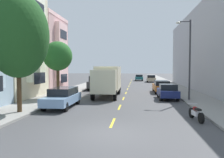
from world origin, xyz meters
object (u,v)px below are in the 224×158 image
object	(u,v)px
parked_hatchback_navy	(168,92)
parked_sedan_silver	(114,77)
street_tree_nearest	(18,36)
parked_wagon_sky	(63,97)
parked_wagon_champagne	(151,78)
moving_teal_sedan	(139,77)
street_tree_second	(58,56)
parked_suv_red	(116,75)
delivery_box_truck	(108,79)
parked_wagon_orange	(161,86)
parked_suv_charcoal	(97,83)
street_lamp	(188,54)
parked_hatchback_black	(104,81)
parked_sedan_burgundy	(110,79)
parked_motorcycle	(196,113)

from	to	relation	value
parked_hatchback_navy	parked_sedan_silver	xyz separation A→B (m)	(-8.72, 34.83, -0.01)
street_tree_nearest	parked_wagon_sky	bearing A→B (deg)	54.01
parked_wagon_champagne	moving_teal_sedan	size ratio (longest dim) A/B	1.05
street_tree_second	parked_suv_red	xyz separation A→B (m)	(1.92, 41.19, -3.19)
parked_wagon_champagne	moving_teal_sedan	world-z (taller)	parked_wagon_champagne
street_tree_second	delivery_box_truck	world-z (taller)	street_tree_second
parked_wagon_sky	parked_wagon_orange	bearing A→B (deg)	52.29
parked_sedan_silver	parked_wagon_orange	xyz separation A→B (m)	(8.72, -29.00, 0.05)
parked_sedan_silver	moving_teal_sedan	bearing A→B (deg)	-27.81
parked_sedan_silver	parked_suv_charcoal	world-z (taller)	parked_suv_charcoal
parked_wagon_champagne	parked_sedan_silver	distance (m)	11.87
parked_suv_red	parked_hatchback_navy	bearing A→B (deg)	-77.77
street_lamp	parked_sedan_silver	xyz separation A→B (m)	(-10.39, 35.77, -3.57)
delivery_box_truck	parked_wagon_sky	bearing A→B (deg)	-109.40
street_lamp	parked_hatchback_black	world-z (taller)	street_lamp
street_tree_second	street_lamp	world-z (taller)	street_lamp
parked_sedan_burgundy	parked_suv_red	bearing A→B (deg)	90.54
delivery_box_truck	parked_sedan_burgundy	distance (m)	23.85
parked_wagon_sky	parked_motorcycle	world-z (taller)	parked_wagon_sky
parked_wagon_sky	parked_sedan_silver	xyz separation A→B (m)	(-0.05, 40.22, -0.05)
parked_sedan_silver	moving_teal_sedan	size ratio (longest dim) A/B	1.01
parked_wagon_champagne	parked_sedan_silver	world-z (taller)	parked_wagon_champagne
parked_suv_red	parked_motorcycle	xyz separation A→B (m)	(9.23, -49.27, -0.58)
parked_sedan_silver	parked_suv_charcoal	size ratio (longest dim) A/B	0.94
parked_motorcycle	street_tree_second	bearing A→B (deg)	144.09
delivery_box_truck	street_tree_nearest	bearing A→B (deg)	-114.46
street_tree_second	parked_wagon_champagne	bearing A→B (deg)	68.76
parked_sedan_silver	parked_suv_charcoal	distance (m)	25.99
parked_motorcycle	parked_sedan_burgundy	bearing A→B (deg)	104.78
parked_wagon_champagne	parked_hatchback_navy	distance (m)	26.80
parked_motorcycle	parked_wagon_champagne	bearing A→B (deg)	90.71
parked_hatchback_navy	parked_sedan_burgundy	bearing A→B (deg)	108.60
street_tree_second	moving_teal_sedan	bearing A→B (deg)	75.75
street_lamp	parked_sedan_burgundy	bearing A→B (deg)	111.18
delivery_box_truck	parked_hatchback_navy	size ratio (longest dim) A/B	2.02
parked_sedan_burgundy	parked_wagon_sky	xyz separation A→B (m)	(-0.04, -31.03, 0.05)
parked_suv_red	parked_wagon_orange	world-z (taller)	parked_suv_red
parked_wagon_sky	parked_hatchback_navy	size ratio (longest dim) A/B	1.17
parked_sedan_silver	parked_suv_charcoal	xyz separation A→B (m)	(0.18, -25.99, 0.24)
parked_sedan_burgundy	parked_suv_red	xyz separation A→B (m)	(-0.14, 14.80, 0.24)
parked_sedan_burgundy	street_tree_nearest	bearing A→B (deg)	-93.48
street_tree_second	parked_sedan_silver	world-z (taller)	street_tree_second
parked_hatchback_navy	parked_wagon_orange	bearing A→B (deg)	89.99
parked_hatchback_navy	parked_wagon_orange	distance (m)	5.83
delivery_box_truck	parked_suv_charcoal	xyz separation A→B (m)	(-2.45, 6.90, -0.86)
parked_sedan_burgundy	parked_sedan_silver	distance (m)	9.19
delivery_box_truck	parked_sedan_silver	distance (m)	33.01
delivery_box_truck	parked_hatchback_navy	world-z (taller)	delivery_box_truck
street_tree_nearest	parked_suv_charcoal	xyz separation A→B (m)	(2.14, 17.01, -4.17)
parked_sedan_burgundy	parked_wagon_orange	world-z (taller)	parked_wagon_orange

